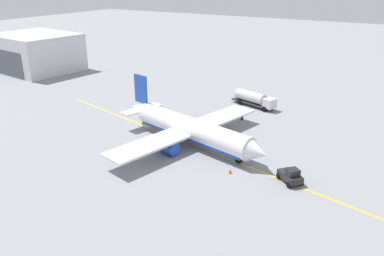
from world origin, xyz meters
TOP-DOWN VIEW (x-y plane):
  - ground_plane at (0.00, 0.00)m, footprint 400.00×400.00m
  - airplane at (-0.48, 0.11)m, footprint 30.49×31.58m
  - fuel_tanker at (0.88, 24.31)m, footprint 10.69×5.24m
  - pushback_tug at (18.07, -3.88)m, footprint 4.09×3.94m
  - refueling_worker at (2.24, 15.22)m, footprint 0.56×0.41m
  - safety_cone_nose at (9.88, -5.77)m, footprint 0.61×0.61m
  - distant_hangar at (-67.35, 23.04)m, footprint 24.52×21.03m
  - taxi_line_marking at (0.00, 0.00)m, footprint 72.42×16.63m

SIDE VIEW (x-z plane):
  - ground_plane at x=0.00m, z-range 0.00..0.00m
  - taxi_line_marking at x=0.00m, z-range 0.00..0.01m
  - safety_cone_nose at x=9.88m, z-range 0.00..0.68m
  - refueling_worker at x=2.24m, z-range -0.03..1.68m
  - pushback_tug at x=18.07m, z-range -0.09..2.11m
  - fuel_tanker at x=0.88m, z-range 0.15..3.30m
  - airplane at x=-0.48m, z-range -2.18..7.50m
  - distant_hangar at x=-67.35m, z-range -0.01..10.57m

